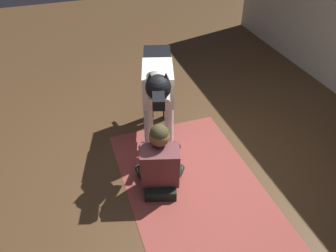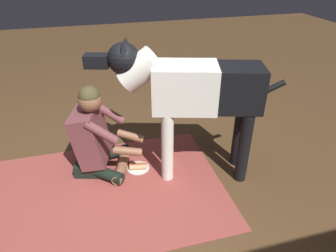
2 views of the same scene
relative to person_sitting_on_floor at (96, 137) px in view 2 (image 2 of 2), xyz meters
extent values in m
plane|color=#4F361F|center=(-0.07, 0.46, -0.36)|extent=(14.06, 14.06, 0.00)
cube|color=brown|center=(0.10, 0.36, -0.36)|extent=(2.33, 1.47, 0.01)
cube|color=black|center=(0.09, -0.03, -0.30)|extent=(0.33, 0.39, 0.12)
cylinder|color=black|center=(-0.11, -0.13, -0.29)|extent=(0.41, 0.17, 0.11)
cylinder|color=brown|center=(-0.23, -0.02, -0.30)|extent=(0.17, 0.37, 0.09)
cylinder|color=black|center=(-0.02, 0.17, -0.29)|extent=(0.37, 0.35, 0.11)
cylinder|color=brown|center=(-0.19, 0.14, -0.30)|extent=(0.21, 0.37, 0.09)
cube|color=brown|center=(0.05, -0.01, 0.02)|extent=(0.40, 0.47, 0.54)
cylinder|color=brown|center=(-0.15, -0.14, 0.17)|extent=(0.30, 0.16, 0.24)
cylinder|color=brown|center=(-0.32, -0.03, -0.06)|extent=(0.27, 0.18, 0.12)
cylinder|color=brown|center=(-0.05, 0.20, 0.17)|extent=(0.30, 0.16, 0.24)
cylinder|color=brown|center=(-0.25, 0.21, -0.06)|extent=(0.28, 0.11, 0.12)
sphere|color=brown|center=(0.01, 0.00, 0.38)|extent=(0.21, 0.21, 0.21)
sphere|color=#453F23|center=(0.01, 0.00, 0.42)|extent=(0.19, 0.19, 0.19)
cylinder|color=white|center=(-0.60, 0.31, -0.02)|extent=(0.11, 0.11, 0.68)
cylinder|color=white|center=(-0.67, 0.07, -0.02)|extent=(0.11, 0.11, 0.68)
cylinder|color=black|center=(-1.26, 0.50, -0.02)|extent=(0.11, 0.11, 0.68)
cylinder|color=black|center=(-1.33, 0.26, -0.02)|extent=(0.11, 0.11, 0.68)
cube|color=white|center=(-0.78, 0.23, 0.51)|extent=(0.61, 0.49, 0.39)
cube|color=black|center=(-1.17, 0.35, 0.51)|extent=(0.54, 0.45, 0.37)
cylinder|color=white|center=(-0.42, 0.12, 0.66)|extent=(0.44, 0.35, 0.38)
sphere|color=black|center=(-0.30, 0.09, 0.75)|extent=(0.26, 0.26, 0.26)
cube|color=black|center=(-0.09, 0.03, 0.74)|extent=(0.22, 0.17, 0.10)
cone|color=black|center=(-0.29, 0.17, 0.85)|extent=(0.11, 0.11, 0.12)
cone|color=black|center=(-0.33, 0.02, 0.85)|extent=(0.11, 0.11, 0.12)
cylinder|color=black|center=(-1.41, 0.42, 0.47)|extent=(0.35, 0.15, 0.23)
cylinder|color=silver|center=(-0.36, 0.11, -0.35)|extent=(0.22, 0.22, 0.01)
cylinder|color=tan|center=(-0.36, 0.08, -0.32)|extent=(0.17, 0.08, 0.05)
cylinder|color=tan|center=(-0.35, 0.13, -0.32)|extent=(0.17, 0.08, 0.05)
cylinder|color=brown|center=(-0.36, 0.11, -0.32)|extent=(0.18, 0.07, 0.04)
camera|label=1|loc=(2.55, -0.77, 2.52)|focal=36.84mm
camera|label=2|loc=(-0.02, 2.46, 1.52)|focal=32.35mm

